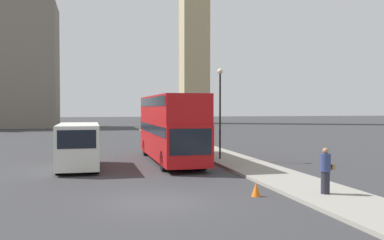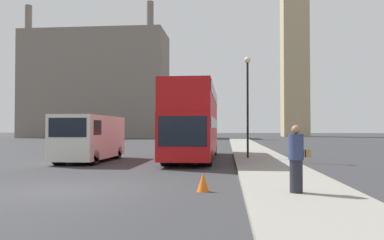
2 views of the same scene
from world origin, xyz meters
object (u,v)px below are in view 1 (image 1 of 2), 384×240
at_px(pedestrian, 326,171).
at_px(street_lamp, 220,100).
at_px(white_van, 78,145).
at_px(red_double_decker_bus, 170,125).

xyz_separation_m(pedestrian, street_lamp, (-0.61, 11.61, 2.92)).
relative_size(white_van, street_lamp, 1.04).
bearing_deg(white_van, street_lamp, 9.94).
bearing_deg(white_van, red_double_decker_bus, 19.55).
bearing_deg(red_double_decker_bus, pedestrian, -72.73).
height_order(white_van, pedestrian, white_van).
xyz_separation_m(red_double_decker_bus, street_lamp, (3.14, -0.46, 1.61)).
bearing_deg(street_lamp, white_van, -170.06).
bearing_deg(pedestrian, street_lamp, 93.00).
relative_size(red_double_decker_bus, white_van, 1.87).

